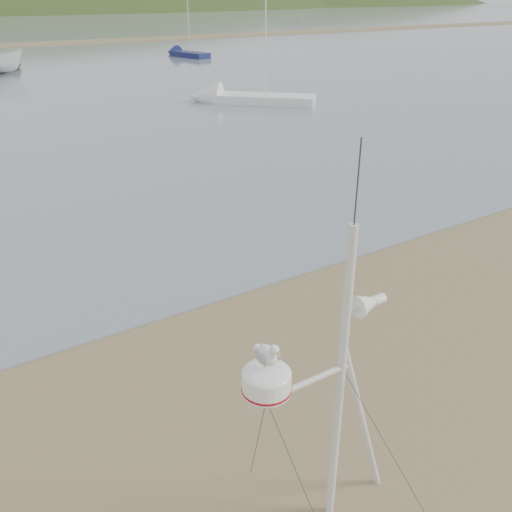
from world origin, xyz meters
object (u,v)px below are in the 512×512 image
mast_rig (334,448)px  sailboat_white_near (231,98)px  sailboat_dark_mid (5,68)px  sailboat_blue_far (181,53)px

mast_rig → sailboat_white_near: size_ratio=0.64×
mast_rig → sailboat_dark_mid: sailboat_dark_mid is taller
sailboat_white_near → sailboat_blue_far: bearing=70.8°
sailboat_blue_far → sailboat_dark_mid: (-17.16, -2.78, -0.00)m
sailboat_dark_mid → sailboat_blue_far: bearing=9.2°
sailboat_blue_far → sailboat_dark_mid: sailboat_dark_mid is taller
sailboat_blue_far → sailboat_dark_mid: 17.38m
sailboat_blue_far → sailboat_dark_mid: size_ratio=0.94×
mast_rig → sailboat_white_near: sailboat_white_near is taller
mast_rig → sailboat_dark_mid: 46.95m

